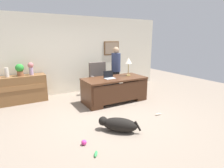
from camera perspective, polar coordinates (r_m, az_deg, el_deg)
name	(u,v)px	position (r m, az deg, el deg)	size (l,w,h in m)	color
ground_plane	(112,115)	(4.72, 0.11, -9.88)	(12.00, 12.00, 0.00)	gray
back_wall	(77,55)	(6.72, -11.10, 8.99)	(7.00, 0.16, 2.70)	beige
desk	(115,89)	(5.60, 0.92, -1.49)	(1.93, 0.90, 0.76)	#4C2B19
credenza	(21,89)	(6.18, -26.89, -1.52)	(1.48, 0.50, 0.84)	brown
armchair	(100,81)	(6.31, -3.95, 1.03)	(0.60, 0.59, 1.12)	#564C47
person_standing	(116,70)	(6.43, 1.25, 4.51)	(0.32, 0.32, 1.65)	#262323
dog_lying	(118,124)	(3.93, 1.99, -12.62)	(0.74, 0.74, 0.30)	black
laptop	(109,77)	(5.45, -0.88, 2.36)	(0.32, 0.22, 0.22)	#B2B5BA
desk_lamp	(128,62)	(5.82, 5.22, 6.95)	(0.22, 0.22, 0.57)	#9E8447
vase_with_flowers	(31,68)	(6.08, -24.24, 4.75)	(0.17, 0.17, 0.38)	#B69BC5
vase_empty	(7,72)	(6.06, -30.28, 3.17)	(0.11, 0.11, 0.27)	silver
potted_plant	(20,69)	(6.06, -27.11, 4.15)	(0.24, 0.24, 0.36)	brown
dog_toy_ball	(84,142)	(3.56, -8.84, -17.75)	(0.10, 0.10, 0.10)	#D8338C
dog_toy_bone	(158,114)	(4.88, 14.38, -9.21)	(0.18, 0.05, 0.05)	beige
dog_toy_plush	(96,154)	(3.29, -5.11, -21.10)	(0.17, 0.05, 0.05)	green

